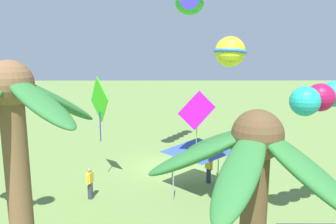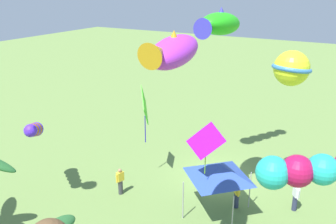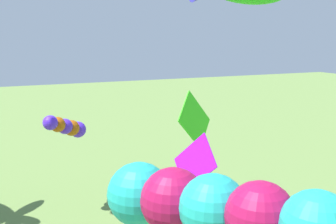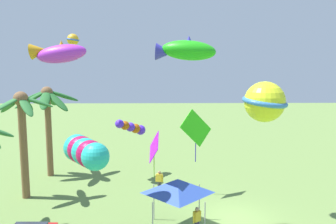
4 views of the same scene
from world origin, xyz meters
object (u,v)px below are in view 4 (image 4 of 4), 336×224
object	(u,v)px
spectator_0	(197,221)
kite_ball_1	(265,102)
kite_fish_0	(58,53)
kite_fish_7	(185,50)
palm_tree_3	(22,122)
kite_diamond_3	(154,148)
kite_ball_4	(73,40)
kite_diamond_8	(196,129)
palm_tree_2	(48,107)
spectator_2	(159,182)
festival_tent	(178,186)
kite_tube_2	(84,151)
kite_tube_5	(132,127)

from	to	relation	value
spectator_0	kite_ball_1	size ratio (longest dim) A/B	0.58
kite_fish_0	kite_fish_7	world-z (taller)	kite_fish_7
palm_tree_3	kite_fish_0	xyz separation A→B (m)	(-5.33, -4.09, 4.25)
kite_fish_0	spectator_0	bearing A→B (deg)	-91.56
kite_diamond_3	kite_fish_7	size ratio (longest dim) A/B	0.79
kite_fish_0	kite_fish_7	bearing A→B (deg)	-80.60
kite_ball_1	kite_ball_4	distance (m)	15.63
kite_fish_7	kite_diamond_8	bearing A→B (deg)	-12.54
palm_tree_2	spectator_2	world-z (taller)	palm_tree_2
festival_tent	kite_fish_7	size ratio (longest dim) A/B	0.88
palm_tree_2	kite_ball_1	distance (m)	17.98
spectator_2	kite_ball_4	world-z (taller)	kite_ball_4
palm_tree_2	kite_diamond_8	distance (m)	12.02
palm_tree_2	kite_tube_2	distance (m)	15.44
kite_ball_1	kite_diamond_3	xyz separation A→B (m)	(2.43, 5.05, -2.70)
spectator_0	festival_tent	xyz separation A→B (m)	(0.72, 0.97, 1.65)
palm_tree_3	kite_tube_5	bearing A→B (deg)	-55.95
kite_ball_4	kite_fish_7	xyz separation A→B (m)	(-7.73, -7.69, -1.06)
kite_fish_7	kite_diamond_8	distance (m)	7.03
kite_diamond_8	kite_diamond_3	bearing A→B (deg)	152.04
kite_fish_7	festival_tent	bearing A→B (deg)	141.96
kite_ball_4	kite_tube_5	size ratio (longest dim) A/B	0.47
spectator_0	festival_tent	bearing A→B (deg)	53.17
palm_tree_3	kite_fish_0	world-z (taller)	kite_fish_0
kite_ball_1	kite_diamond_8	distance (m)	8.31
palm_tree_3	kite_fish_0	size ratio (longest dim) A/B	2.56
spectator_2	festival_tent	world-z (taller)	festival_tent
kite_ball_1	kite_fish_7	size ratio (longest dim) A/B	0.85
spectator_0	kite_diamond_8	xyz separation A→B (m)	(6.02, -0.49, 3.73)
spectator_0	kite_diamond_3	distance (m)	4.38
spectator_2	kite_ball_4	bearing A→B (deg)	65.99
kite_tube_2	kite_ball_4	distance (m)	14.38
festival_tent	kite_fish_0	size ratio (longest dim) A/B	1.03
palm_tree_2	kite_tube_5	xyz separation A→B (m)	(-0.12, -6.57, -1.62)
kite_ball_4	kite_tube_5	distance (m)	7.93
kite_tube_2	kite_ball_4	bearing A→B (deg)	15.19
palm_tree_3	kite_fish_7	world-z (taller)	kite_fish_7
kite_diamond_3	kite_diamond_8	distance (m)	5.77
palm_tree_2	kite_ball_1	xyz separation A→B (m)	(-11.68, -13.58, 1.64)
spectator_0	kite_diamond_3	bearing A→B (deg)	67.29
kite_tube_2	palm_tree_3	bearing A→B (deg)	32.73
palm_tree_3	kite_tube_5	xyz separation A→B (m)	(4.53, -6.71, -1.23)
kite_tube_2	kite_tube_5	distance (m)	14.21
kite_tube_2	kite_diamond_3	distance (m)	5.69
spectator_0	kite_fish_0	world-z (taller)	kite_fish_0
kite_ball_4	festival_tent	bearing A→B (deg)	-138.38
palm_tree_3	kite_fish_7	distance (m)	12.01
spectator_2	kite_fish_7	world-z (taller)	kite_fish_7
spectator_0	kite_ball_4	world-z (taller)	kite_ball_4
kite_ball_4	spectator_2	bearing A→B (deg)	-114.01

